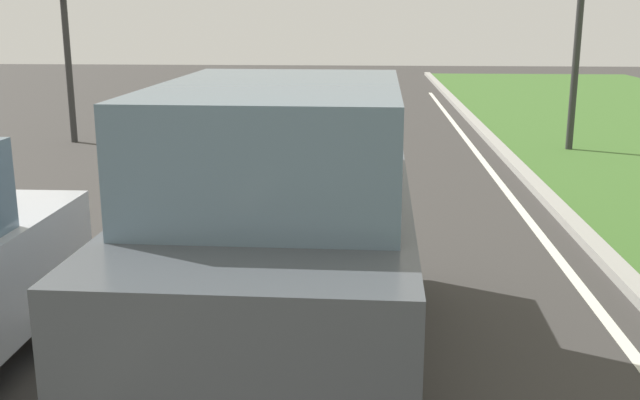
{
  "coord_description": "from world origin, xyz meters",
  "views": [
    {
      "loc": [
        1.35,
        3.11,
        2.77
      ],
      "look_at": [
        0.96,
        9.33,
        1.2
      ],
      "focal_mm": 41.86,
      "sensor_mm": 36.0,
      "label": 1
    }
  ],
  "objects": [
    {
      "name": "ground_plane",
      "position": [
        0.0,
        14.0,
        0.0
      ],
      "size": [
        60.0,
        60.0,
        0.0
      ],
      "primitive_type": "plane",
      "color": "#383533"
    },
    {
      "name": "lane_line_center",
      "position": [
        -0.7,
        14.0,
        0.0
      ],
      "size": [
        0.12,
        32.0,
        0.01
      ],
      "primitive_type": "cube",
      "color": "silver",
      "rests_on": "ground"
    },
    {
      "name": "lane_line_right_edge",
      "position": [
        3.6,
        14.0,
        0.0
      ],
      "size": [
        0.12,
        32.0,
        0.01
      ],
      "primitive_type": "cube",
      "color": "silver",
      "rests_on": "ground"
    },
    {
      "name": "curb_right",
      "position": [
        4.1,
        14.0,
        0.06
      ],
      "size": [
        0.24,
        48.0,
        0.12
      ],
      "primitive_type": "cube",
      "color": "#9E9B93",
      "rests_on": "ground"
    },
    {
      "name": "car_suv_ahead",
      "position": [
        0.73,
        8.56,
        1.17
      ],
      "size": [
        2.04,
        4.54,
        2.28
      ],
      "rotation": [
        0.0,
        0.0,
        -0.02
      ],
      "color": "#474C51",
      "rests_on": "ground"
    },
    {
      "name": "traffic_light_overhead_left",
      "position": [
        -5.08,
        18.88,
        2.92
      ],
      "size": [
        0.32,
        0.5,
        4.35
      ],
      "color": "#2D2D2D",
      "rests_on": "ground"
    }
  ]
}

